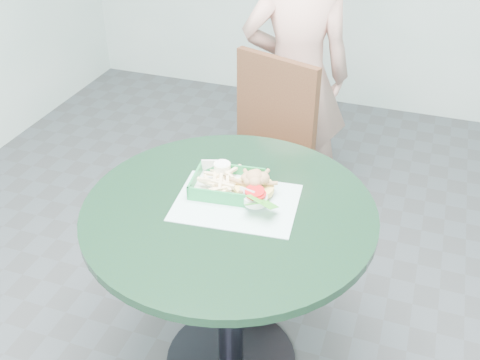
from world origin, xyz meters
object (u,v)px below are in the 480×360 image
(crab_sandwich, at_px, (253,188))
(sauce_ramekin, at_px, (225,171))
(dining_chair, at_px, (268,146))
(cafe_table, at_px, (230,251))
(diner_person, at_px, (296,80))
(food_basket, at_px, (228,191))

(crab_sandwich, distance_m, sauce_ramekin, 0.14)
(dining_chair, bearing_deg, cafe_table, -64.00)
(diner_person, relative_size, sauce_ramekin, 24.67)
(dining_chair, bearing_deg, diner_person, 103.22)
(crab_sandwich, bearing_deg, diner_person, 96.66)
(food_basket, bearing_deg, diner_person, 91.82)
(cafe_table, bearing_deg, dining_chair, 97.23)
(dining_chair, bearing_deg, sauce_ramekin, -68.56)
(dining_chair, relative_size, crab_sandwich, 6.92)
(dining_chair, height_order, diner_person, diner_person)
(diner_person, relative_size, crab_sandwich, 10.88)
(cafe_table, relative_size, food_basket, 4.06)
(food_basket, xyz_separation_m, crab_sandwich, (0.09, -0.00, 0.03))
(cafe_table, distance_m, sauce_ramekin, 0.28)
(cafe_table, height_order, diner_person, diner_person)
(dining_chair, distance_m, diner_person, 0.40)
(cafe_table, xyz_separation_m, diner_person, (-0.07, 1.16, 0.15))
(food_basket, bearing_deg, sauce_ramekin, 119.34)
(diner_person, bearing_deg, sauce_ramekin, 74.01)
(crab_sandwich, relative_size, sauce_ramekin, 2.27)
(food_basket, bearing_deg, cafe_table, -68.10)
(crab_sandwich, bearing_deg, dining_chair, 102.33)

